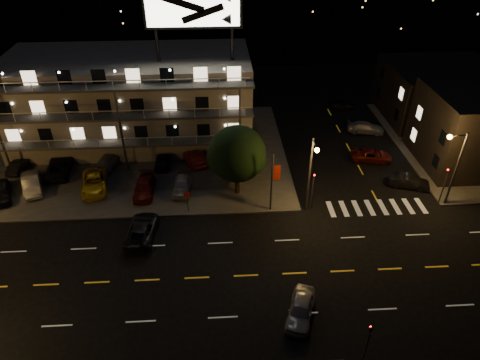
{
  "coord_description": "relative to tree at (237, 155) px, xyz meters",
  "views": [
    {
      "loc": [
        0.02,
        -24.3,
        26.15
      ],
      "look_at": [
        2.0,
        8.0,
        4.0
      ],
      "focal_mm": 32.0,
      "sensor_mm": 36.0,
      "label": 1
    }
  ],
  "objects": [
    {
      "name": "side_car_0",
      "position": [
        18.14,
        -0.05,
        -3.86
      ],
      "size": [
        4.36,
        2.75,
        1.36
      ],
      "primitive_type": "imported",
      "rotation": [
        0.0,
        0.0,
        1.22
      ],
      "color": "black",
      "rests_on": "ground"
    },
    {
      "name": "lot_car_7",
      "position": [
        -14.07,
        5.92,
        -3.71
      ],
      "size": [
        3.02,
        5.05,
        1.37
      ],
      "primitive_type": "imported",
      "rotation": [
        0.0,
        0.0,
        2.89
      ],
      "color": "gray",
      "rests_on": "curb_nw"
    },
    {
      "name": "motel",
      "position": [
        -11.84,
        12.38,
        0.8
      ],
      "size": [
        28.0,
        13.8,
        18.1
      ],
      "color": "gray",
      "rests_on": "ground"
    },
    {
      "name": "road_car_east",
      "position": [
        3.83,
        -15.68,
        -3.8
      ],
      "size": [
        3.12,
        4.67,
        1.48
      ],
      "primitive_type": "imported",
      "rotation": [
        0.0,
        0.0,
        -0.35
      ],
      "color": "gray",
      "rests_on": "ground"
    },
    {
      "name": "signal_nw",
      "position": [
        7.11,
        -3.0,
        -1.97
      ],
      "size": [
        0.2,
        0.27,
        4.6
      ],
      "color": "#2D2D30",
      "rests_on": "ground"
    },
    {
      "name": "streetlight_ne",
      "position": [
        20.24,
        -3.2,
        0.42
      ],
      "size": [
        1.92,
        0.44,
        8.0
      ],
      "color": "#2D2D30",
      "rests_on": "ground"
    },
    {
      "name": "side_car_2",
      "position": [
        17.28,
        12.29,
        -3.86
      ],
      "size": [
        4.97,
        2.83,
        1.36
      ],
      "primitive_type": "imported",
      "rotation": [
        0.0,
        0.0,
        1.36
      ],
      "color": "gray",
      "rests_on": "ground"
    },
    {
      "name": "side_car_1",
      "position": [
        15.86,
        5.51,
        -3.89
      ],
      "size": [
        4.99,
        2.94,
        1.3
      ],
      "primitive_type": "imported",
      "rotation": [
        0.0,
        0.0,
        1.4
      ],
      "color": "#60150D",
      "rests_on": "ground"
    },
    {
      "name": "lot_car_0",
      "position": [
        -23.73,
        0.31,
        -3.65
      ],
      "size": [
        3.18,
        4.67,
        1.48
      ],
      "primitive_type": "imported",
      "rotation": [
        0.0,
        0.0,
        0.37
      ],
      "color": "black",
      "rests_on": "curb_nw"
    },
    {
      "name": "curb_ne",
      "position": [
        28.11,
        8.5,
        -4.47
      ],
      "size": [
        16.0,
        24.0,
        0.15
      ],
      "primitive_type": "cube",
      "color": "#393937",
      "rests_on": "ground"
    },
    {
      "name": "lot_car_9",
      "position": [
        -4.72,
        5.99,
        -3.63
      ],
      "size": [
        3.38,
        4.87,
        1.52
      ],
      "primitive_type": "imported",
      "rotation": [
        0.0,
        0.0,
        3.57
      ],
      "color": "#60150D",
      "rests_on": "curb_nw"
    },
    {
      "name": "signal_sw",
      "position": [
        7.11,
        -20.0,
        -1.97
      ],
      "size": [
        0.2,
        0.27,
        4.6
      ],
      "color": "#2D2D30",
      "rests_on": "ground"
    },
    {
      "name": "tree",
      "position": [
        0.0,
        0.0,
        0.0
      ],
      "size": [
        5.87,
        5.65,
        7.39
      ],
      "color": "black",
      "rests_on": "curb_nw"
    },
    {
      "name": "lot_car_5",
      "position": [
        -23.8,
        5.6,
        -3.76
      ],
      "size": [
        1.83,
        3.95,
        1.25
      ],
      "primitive_type": "imported",
      "rotation": [
        0.0,
        0.0,
        3.01
      ],
      "color": "black",
      "rests_on": "curb_nw"
    },
    {
      "name": "lot_car_4",
      "position": [
        -5.59,
        0.61,
        -3.64
      ],
      "size": [
        2.09,
        4.54,
        1.51
      ],
      "primitive_type": "imported",
      "rotation": [
        0.0,
        0.0,
        -0.07
      ],
      "color": "gray",
      "rests_on": "curb_nw"
    },
    {
      "name": "banner_north",
      "position": [
        3.19,
        -3.1,
        -1.11
      ],
      "size": [
        0.83,
        0.16,
        6.4
      ],
      "color": "#2D2D30",
      "rests_on": "ground"
    },
    {
      "name": "lot_car_2",
      "position": [
        -14.74,
        1.45,
        -3.65
      ],
      "size": [
        3.36,
        5.65,
        1.47
      ],
      "primitive_type": "imported",
      "rotation": [
        0.0,
        0.0,
        0.18
      ],
      "color": "gold",
      "rests_on": "curb_nw"
    },
    {
      "name": "streetlight_nc",
      "position": [
        6.61,
        -3.56,
        0.42
      ],
      "size": [
        0.44,
        1.92,
        8.0
      ],
      "color": "#2D2D30",
      "rests_on": "ground"
    },
    {
      "name": "lot_car_8",
      "position": [
        -8.05,
        5.67,
        -3.67
      ],
      "size": [
        1.76,
        4.27,
        1.45
      ],
      "primitive_type": "imported",
      "rotation": [
        0.0,
        0.0,
        3.15
      ],
      "color": "black",
      "rests_on": "curb_nw"
    },
    {
      "name": "stop_sign",
      "position": [
        -4.89,
        -2.93,
        -2.83
      ],
      "size": [
        0.91,
        0.11,
        2.61
      ],
      "color": "#2D2D30",
      "rests_on": "ground"
    },
    {
      "name": "lot_car_6",
      "position": [
        -19.26,
        4.71,
        -3.64
      ],
      "size": [
        2.91,
        5.59,
        1.5
      ],
      "primitive_type": "imported",
      "rotation": [
        0.0,
        0.0,
        3.22
      ],
      "color": "black",
      "rests_on": "curb_nw"
    },
    {
      "name": "side_car_3",
      "position": [
        16.16,
        19.67,
        -3.93
      ],
      "size": [
        3.63,
        1.55,
        1.22
      ],
      "primitive_type": "imported",
      "rotation": [
        0.0,
        0.0,
        1.54
      ],
      "color": "black",
      "rests_on": "ground"
    },
    {
      "name": "signal_ne",
      "position": [
        20.11,
        -3.0,
        -1.97
      ],
      "size": [
        0.27,
        0.2,
        4.6
      ],
      "color": "#2D2D30",
      "rests_on": "ground"
    },
    {
      "name": "curb_nw",
      "position": [
        -15.89,
        8.5,
        -4.47
      ],
      "size": [
        44.0,
        24.0,
        0.15
      ],
      "primitive_type": "cube",
      "color": "#393937",
      "rests_on": "ground"
    },
    {
      "name": "side_bldg_back",
      "position": [
        28.1,
        16.5,
        -1.04
      ],
      "size": [
        14.06,
        12.0,
        7.0
      ],
      "color": "black",
      "rests_on": "ground"
    },
    {
      "name": "road_car_west",
      "position": [
        -8.9,
        -6.07,
        -3.81
      ],
      "size": [
        2.92,
        5.47,
        1.46
      ],
      "primitive_type": "imported",
      "rotation": [
        0.0,
        0.0,
        3.05
      ],
      "color": "black",
      "rests_on": "ground"
    },
    {
      "name": "lot_car_1",
      "position": [
        -21.18,
        1.62,
        -3.62
      ],
      "size": [
        3.23,
        4.95,
        1.54
      ],
      "primitive_type": "imported",
      "rotation": [
        0.0,
        0.0,
        0.37
      ],
      "color": "gray",
      "rests_on": "curb_nw"
    },
    {
      "name": "lot_car_3",
      "position": [
        -9.46,
        0.38,
        -3.71
      ],
      "size": [
        2.04,
        4.76,
        1.37
      ],
      "primitive_type": "imported",
      "rotation": [
        0.0,
        0.0,
        -0.03
      ],
      "color": "#60150D",
      "rests_on": "curb_nw"
    },
    {
      "name": "ground",
      "position": [
        -1.89,
        -11.5,
        -4.54
      ],
      "size": [
        140.0,
        140.0,
        0.0
      ],
      "primitive_type": "plane",
      "color": "black",
      "rests_on": "ground"
    }
  ]
}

